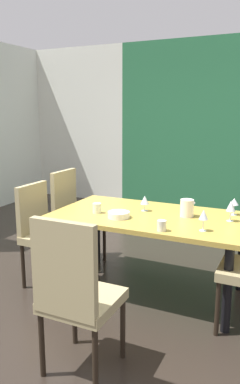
{
  "coord_description": "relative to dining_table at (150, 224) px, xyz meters",
  "views": [
    {
      "loc": [
        1.85,
        -2.98,
        1.64
      ],
      "look_at": [
        0.29,
        0.32,
        0.85
      ],
      "focal_mm": 35.0,
      "sensor_mm": 36.0,
      "label": 1
    }
  ],
  "objects": [
    {
      "name": "cup_near_window",
      "position": [
        -0.46,
        -0.15,
        0.13
      ],
      "size": [
        0.08,
        0.08,
        0.09
      ],
      "primitive_type": "cylinder",
      "color": "#E4EAC4",
      "rests_on": "dining_table"
    },
    {
      "name": "back_panel_interior",
      "position": [
        -2.64,
        3.08,
        0.74
      ],
      "size": [
        1.9,
        0.1,
        2.77
      ],
      "primitive_type": "cube",
      "color": "silver",
      "rests_on": "ground_plane"
    },
    {
      "name": "dining_table",
      "position": [
        0.0,
        0.0,
        0.0
      ],
      "size": [
        1.72,
        0.96,
        0.73
      ],
      "color": "#B5963D",
      "rests_on": "ground_plane"
    },
    {
      "name": "ground_plane",
      "position": [
        -0.71,
        -0.06,
        -0.66
      ],
      "size": [
        5.75,
        6.37,
        0.02
      ],
      "primitive_type": "cube",
      "color": "black"
    },
    {
      "name": "wine_glass_right",
      "position": [
        0.68,
        0.1,
        0.21
      ],
      "size": [
        0.08,
        0.08,
        0.18
      ],
      "color": "silver",
      "rests_on": "dining_table"
    },
    {
      "name": "chair_left_far",
      "position": [
        -0.99,
        0.27,
        -0.09
      ],
      "size": [
        0.45,
        0.44,
        1.02
      ],
      "rotation": [
        0.0,
        0.0,
        -1.57
      ],
      "color": "#9C8E62",
      "rests_on": "ground_plane"
    },
    {
      "name": "chair_head_near",
      "position": [
        -0.0,
        -1.27,
        -0.08
      ],
      "size": [
        0.44,
        0.44,
        1.05
      ],
      "color": "#9C8E62",
      "rests_on": "ground_plane"
    },
    {
      "name": "chair_left_near",
      "position": [
        -0.98,
        -0.27,
        -0.1
      ],
      "size": [
        0.45,
        0.44,
        0.97
      ],
      "rotation": [
        0.0,
        0.0,
        -1.57
      ],
      "color": "#9C8E62",
      "rests_on": "ground_plane"
    },
    {
      "name": "wine_glass_south",
      "position": [
        0.53,
        -0.26,
        0.21
      ],
      "size": [
        0.07,
        0.07,
        0.17
      ],
      "color": "silver",
      "rests_on": "dining_table"
    },
    {
      "name": "wine_glass_center",
      "position": [
        0.67,
        0.31,
        0.2
      ],
      "size": [
        0.08,
        0.08,
        0.15
      ],
      "color": "silver",
      "rests_on": "dining_table"
    },
    {
      "name": "serving_bowl_near_shelf",
      "position": [
        -0.22,
        -0.21,
        0.11
      ],
      "size": [
        0.19,
        0.19,
        0.05
      ],
      "primitive_type": "cylinder",
      "color": "white",
      "rests_on": "dining_table"
    },
    {
      "name": "garden_window_panel",
      "position": [
        0.24,
        3.08,
        0.74
      ],
      "size": [
        3.85,
        0.1,
        2.77
      ],
      "primitive_type": "cube",
      "color": "#27673F",
      "rests_on": "ground_plane"
    },
    {
      "name": "pitcher_left",
      "position": [
        0.31,
        0.08,
        0.16
      ],
      "size": [
        0.13,
        0.12,
        0.16
      ],
      "color": "white",
      "rests_on": "dining_table"
    },
    {
      "name": "wine_glass_west",
      "position": [
        -0.1,
        0.1,
        0.18
      ],
      "size": [
        0.08,
        0.08,
        0.15
      ],
      "color": "silver",
      "rests_on": "dining_table"
    },
    {
      "name": "cup_north",
      "position": [
        0.24,
        -0.4,
        0.12
      ],
      "size": [
        0.07,
        0.07,
        0.08
      ],
      "primitive_type": "cylinder",
      "color": "silver",
      "rests_on": "dining_table"
    }
  ]
}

